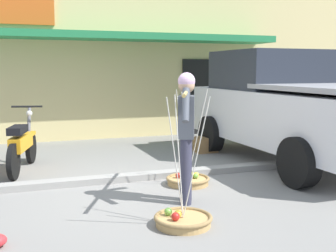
{
  "coord_description": "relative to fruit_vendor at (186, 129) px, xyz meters",
  "views": [
    {
      "loc": [
        -1.54,
        -5.62,
        1.73
      ],
      "look_at": [
        0.63,
        0.6,
        0.85
      ],
      "focal_mm": 45.28,
      "sensor_mm": 36.0,
      "label": 1
    }
  ],
  "objects": [
    {
      "name": "fruit_basket_left_side",
      "position": [
        -0.34,
        -0.78,
        -0.9
      ],
      "size": [
        0.66,
        0.66,
        1.45
      ],
      "color": "tan",
      "rests_on": "ground"
    },
    {
      "name": "fruit_vendor",
      "position": [
        0.0,
        0.0,
        0.0
      ],
      "size": [
        0.72,
        1.57,
        1.7
      ],
      "color": "#38384C",
      "rests_on": "ground"
    },
    {
      "name": "fruit_basket_right_side",
      "position": [
        0.34,
        0.78,
        -0.9
      ],
      "size": [
        0.66,
        0.66,
        1.45
      ],
      "color": "tan",
      "rests_on": "ground"
    },
    {
      "name": "ground_plane",
      "position": [
        -0.45,
        0.61,
        -0.98
      ],
      "size": [
        90.0,
        90.0,
        0.0
      ],
      "primitive_type": "plane",
      "color": "gray"
    },
    {
      "name": "sidewalk_curb",
      "position": [
        -0.45,
        1.31,
        -0.93
      ],
      "size": [
        20.0,
        0.24,
        0.1
      ],
      "primitive_type": "cube",
      "color": "gray",
      "rests_on": "ground"
    },
    {
      "name": "motorcycle_second_in_row",
      "position": [
        -2.01,
        2.52,
        -0.52
      ],
      "size": [
        0.62,
        1.79,
        1.09
      ],
      "color": "black",
      "rests_on": "ground"
    },
    {
      "name": "storefront_building",
      "position": [
        0.66,
        7.94,
        1.12
      ],
      "size": [
        13.0,
        6.0,
        4.2
      ],
      "color": "#DBC684",
      "rests_on": "ground"
    },
    {
      "name": "parked_truck",
      "position": [
        2.74,
        1.72,
        0.05
      ],
      "size": [
        2.23,
        4.75,
        2.1
      ],
      "color": "silver",
      "rests_on": "ground"
    },
    {
      "name": "wooden_crate",
      "position": [
        1.64,
        3.03,
        -0.82
      ],
      "size": [
        0.44,
        0.36,
        0.32
      ],
      "primitive_type": "cube",
      "color": "olive",
      "rests_on": "ground"
    }
  ]
}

